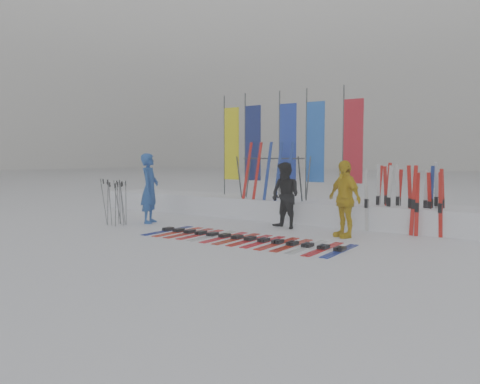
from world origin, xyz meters
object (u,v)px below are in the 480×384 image
Objects in this scene: ski_row at (243,238)px; ski_rack at (273,172)px; person_yellow at (344,199)px; person_blue at (150,188)px; person_black at (285,195)px.

ski_row is 3.63m from ski_rack.
ski_rack is (-2.80, 1.60, 0.51)m from person_yellow.
person_blue is 0.41× the size of ski_row.
person_black is 1.68m from ski_rack.
person_yellow is at bearing 0.83° from person_black.
ski_row is at bearing -128.26° from person_blue.
person_black is at bearing 91.18° from ski_row.
ski_rack is at bearing 179.76° from person_yellow.
person_blue is at bearing 168.07° from ski_row.
person_black is 1.79m from person_yellow.
person_blue is 3.81m from ski_row.
ski_rack is (-1.10, 3.18, 1.35)m from ski_row.
person_yellow is 3.27m from ski_rack.
person_black is at bearing -97.36° from person_blue.
ski_rack is (2.51, 2.42, 0.42)m from person_blue.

